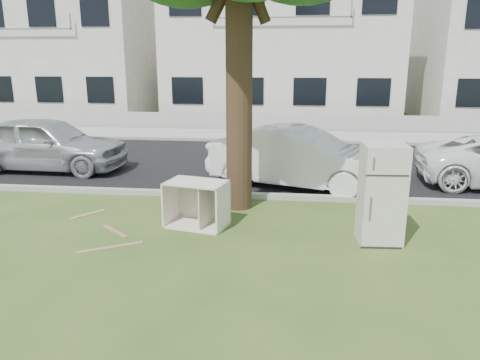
# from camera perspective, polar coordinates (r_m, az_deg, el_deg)

# --- Properties ---
(ground) EXTENTS (120.00, 120.00, 0.00)m
(ground) POSITION_cam_1_polar(r_m,az_deg,el_deg) (8.31, 1.21, -7.24)
(ground) COLOR #324B1A
(road) EXTENTS (120.00, 7.00, 0.01)m
(road) POSITION_cam_1_polar(r_m,az_deg,el_deg) (14.03, 3.50, 2.01)
(road) COLOR black
(road) RESTS_ON ground
(kerb_near) EXTENTS (120.00, 0.18, 0.12)m
(kerb_near) POSITION_cam_1_polar(r_m,az_deg,el_deg) (10.61, 2.44, -2.27)
(kerb_near) COLOR gray
(kerb_near) RESTS_ON ground
(kerb_far) EXTENTS (120.00, 0.18, 0.12)m
(kerb_far) POSITION_cam_1_polar(r_m,az_deg,el_deg) (17.51, 4.14, 4.57)
(kerb_far) COLOR gray
(kerb_far) RESTS_ON ground
(sidewalk) EXTENTS (120.00, 2.80, 0.01)m
(sidewalk) POSITION_cam_1_polar(r_m,az_deg,el_deg) (18.94, 4.33, 5.37)
(sidewalk) COLOR gray
(sidewalk) RESTS_ON ground
(low_wall) EXTENTS (120.00, 0.15, 0.70)m
(low_wall) POSITION_cam_1_polar(r_m,az_deg,el_deg) (20.47, 4.53, 7.06)
(low_wall) COLOR gray
(low_wall) RESTS_ON ground
(townhouse_left) EXTENTS (10.20, 8.16, 7.04)m
(townhouse_left) POSITION_cam_1_polar(r_m,az_deg,el_deg) (28.19, -20.98, 14.77)
(townhouse_left) COLOR silver
(townhouse_left) RESTS_ON ground
(townhouse_center) EXTENTS (11.22, 8.16, 7.44)m
(townhouse_center) POSITION_cam_1_polar(r_m,az_deg,el_deg) (25.18, 5.13, 16.21)
(townhouse_center) COLOR silver
(townhouse_center) RESTS_ON ground
(fridge) EXTENTS (0.75, 0.70, 1.72)m
(fridge) POSITION_cam_1_polar(r_m,az_deg,el_deg) (8.29, 16.88, -1.66)
(fridge) COLOR white
(fridge) RESTS_ON ground
(cabinet) EXTENTS (1.25, 0.93, 0.87)m
(cabinet) POSITION_cam_1_polar(r_m,az_deg,el_deg) (8.84, -5.31, -2.92)
(cabinet) COLOR beige
(cabinet) RESTS_ON ground
(plank_a) EXTENTS (0.99, 0.64, 0.02)m
(plank_a) POSITION_cam_1_polar(r_m,az_deg,el_deg) (8.24, -15.55, -7.93)
(plank_a) COLOR #987249
(plank_a) RESTS_ON ground
(plank_b) EXTENTS (0.68, 0.58, 0.02)m
(plank_b) POSITION_cam_1_polar(r_m,az_deg,el_deg) (8.95, -15.00, -6.05)
(plank_b) COLOR #966B4E
(plank_b) RESTS_ON ground
(plank_c) EXTENTS (0.51, 0.66, 0.02)m
(plank_c) POSITION_cam_1_polar(r_m,az_deg,el_deg) (10.02, -17.99, -4.00)
(plank_c) COLOR tan
(plank_c) RESTS_ON ground
(car_center) EXTENTS (4.69, 2.85, 1.46)m
(car_center) POSITION_cam_1_polar(r_m,az_deg,el_deg) (11.48, 7.28, 2.71)
(car_center) COLOR silver
(car_center) RESTS_ON ground
(car_left) EXTENTS (4.51, 1.93, 1.52)m
(car_left) POSITION_cam_1_polar(r_m,az_deg,el_deg) (14.16, -22.56, 4.13)
(car_left) COLOR #9B9DA2
(car_left) RESTS_ON ground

